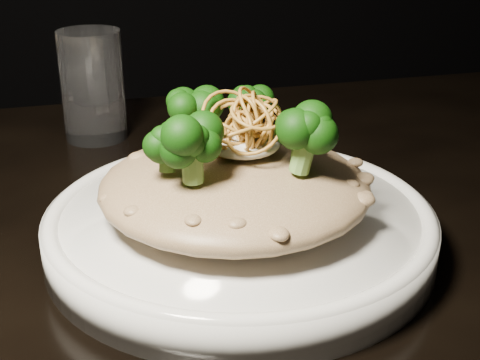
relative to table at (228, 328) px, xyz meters
name	(u,v)px	position (x,y,z in m)	size (l,w,h in m)	color
table	(228,328)	(0.00, 0.00, 0.00)	(1.10, 0.80, 0.75)	black
plate	(240,228)	(0.01, -0.01, 0.10)	(0.29, 0.29, 0.03)	silver
risotto	(235,186)	(0.00, -0.01, 0.13)	(0.20, 0.20, 0.04)	brown
broccoli	(238,121)	(0.01, -0.01, 0.18)	(0.15, 0.15, 0.05)	black
cheese	(243,143)	(0.01, -0.01, 0.16)	(0.05, 0.05, 0.02)	silver
shallots	(246,115)	(0.01, -0.01, 0.19)	(0.05, 0.05, 0.03)	#90611E
drinking_glass	(93,86)	(-0.08, 0.26, 0.14)	(0.07, 0.07, 0.12)	white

